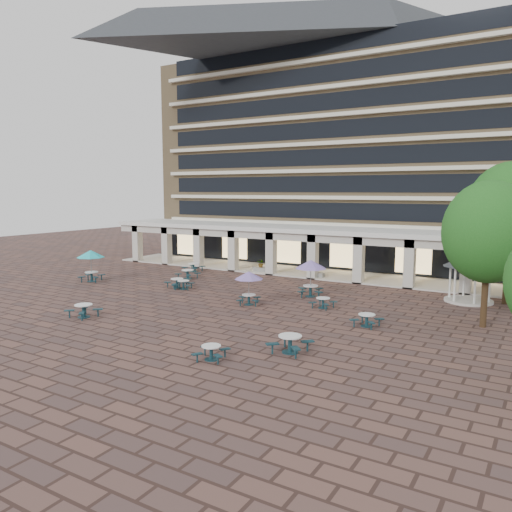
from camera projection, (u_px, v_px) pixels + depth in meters
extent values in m
plane|color=brown|center=(211.00, 303.00, 34.85)|extent=(120.00, 120.00, 0.00)
cube|color=#9E8259|center=(346.00, 161.00, 55.07)|extent=(40.00, 15.00, 22.00)
cube|color=beige|center=(316.00, 224.00, 49.34)|extent=(36.80, 0.50, 0.35)
cube|color=black|center=(317.00, 211.00, 49.36)|extent=(35.20, 0.05, 1.60)
cube|color=beige|center=(317.00, 197.00, 49.00)|extent=(36.80, 0.50, 0.35)
cube|color=black|center=(318.00, 184.00, 49.02)|extent=(35.20, 0.05, 1.60)
cube|color=beige|center=(317.00, 171.00, 48.65)|extent=(36.80, 0.50, 0.35)
cube|color=black|center=(318.00, 157.00, 48.68)|extent=(35.20, 0.05, 1.60)
cube|color=beige|center=(318.00, 143.00, 48.31)|extent=(36.80, 0.50, 0.35)
cube|color=black|center=(319.00, 130.00, 48.34)|extent=(35.20, 0.05, 1.60)
cube|color=beige|center=(318.00, 116.00, 47.97)|extent=(36.80, 0.50, 0.35)
cube|color=black|center=(319.00, 102.00, 47.99)|extent=(35.20, 0.05, 1.60)
cube|color=beige|center=(318.00, 88.00, 47.63)|extent=(36.80, 0.50, 0.35)
cube|color=black|center=(320.00, 74.00, 47.65)|extent=(35.20, 0.05, 1.60)
cube|color=beige|center=(319.00, 60.00, 47.28)|extent=(36.80, 0.50, 0.35)
cube|color=black|center=(320.00, 46.00, 47.31)|extent=(35.20, 0.05, 1.60)
cube|color=white|center=(304.00, 229.00, 47.04)|extent=(42.00, 6.60, 0.40)
cube|color=beige|center=(290.00, 236.00, 44.68)|extent=(42.00, 0.30, 0.90)
cube|color=black|center=(316.00, 251.00, 49.65)|extent=(38.00, 0.15, 3.20)
cube|color=beige|center=(304.00, 272.00, 47.59)|extent=(42.00, 6.00, 0.12)
cube|color=beige|center=(137.00, 243.00, 54.83)|extent=(0.80, 0.80, 4.00)
cube|color=beige|center=(167.00, 246.00, 52.68)|extent=(0.80, 0.80, 4.00)
cube|color=beige|center=(199.00, 248.00, 50.52)|extent=(0.80, 0.80, 4.00)
cube|color=beige|center=(233.00, 250.00, 48.36)|extent=(0.80, 0.80, 4.00)
cube|color=beige|center=(271.00, 253.00, 46.20)|extent=(0.80, 0.80, 4.00)
cube|color=beige|center=(313.00, 256.00, 44.04)|extent=(0.80, 0.80, 4.00)
cube|color=beige|center=(359.00, 260.00, 41.89)|extent=(0.80, 0.80, 4.00)
cube|color=beige|center=(410.00, 264.00, 39.73)|extent=(0.80, 0.80, 4.00)
cube|color=beige|center=(466.00, 268.00, 37.57)|extent=(0.80, 0.80, 4.00)
cube|color=#FFD88C|center=(188.00, 244.00, 57.73)|extent=(3.20, 0.08, 2.40)
cube|color=#FFD88C|center=(234.00, 247.00, 54.46)|extent=(3.20, 0.08, 2.40)
cube|color=#FFD88C|center=(286.00, 251.00, 51.19)|extent=(3.20, 0.08, 2.40)
cube|color=#FFD88C|center=(345.00, 255.00, 47.91)|extent=(3.20, 0.08, 2.40)
cube|color=#FFD88C|center=(413.00, 260.00, 44.64)|extent=(3.20, 0.08, 2.40)
cube|color=#FFD88C|center=(492.00, 266.00, 41.37)|extent=(3.20, 0.08, 2.40)
cylinder|color=#163A43|center=(84.00, 317.00, 30.89)|extent=(0.76, 0.76, 0.04)
cylinder|color=#163A43|center=(84.00, 312.00, 30.84)|extent=(0.19, 0.19, 0.71)
cylinder|color=white|center=(83.00, 305.00, 30.79)|extent=(1.08, 1.08, 0.05)
cube|color=#163A43|center=(98.00, 309.00, 30.99)|extent=(0.64, 0.62, 0.05)
cylinder|color=#163A43|center=(98.00, 313.00, 31.02)|extent=(0.09, 0.09, 0.45)
cube|color=#163A43|center=(85.00, 307.00, 31.65)|extent=(0.62, 0.64, 0.05)
cylinder|color=#163A43|center=(86.00, 310.00, 31.68)|extent=(0.09, 0.09, 0.45)
cube|color=#163A43|center=(69.00, 310.00, 30.66)|extent=(0.64, 0.62, 0.05)
cylinder|color=#163A43|center=(70.00, 314.00, 30.69)|extent=(0.09, 0.09, 0.45)
cube|color=#163A43|center=(82.00, 313.00, 30.01)|extent=(0.62, 0.64, 0.05)
cylinder|color=#163A43|center=(82.00, 317.00, 30.04)|extent=(0.09, 0.09, 0.45)
cylinder|color=#163A43|center=(211.00, 359.00, 23.16)|extent=(0.64, 0.64, 0.04)
cylinder|color=#163A43|center=(211.00, 354.00, 23.12)|extent=(0.16, 0.16, 0.60)
cylinder|color=white|center=(211.00, 346.00, 23.07)|extent=(0.91, 0.91, 0.05)
cube|color=#163A43|center=(225.00, 349.00, 23.46)|extent=(0.46, 0.56, 0.05)
cylinder|color=#163A43|center=(225.00, 353.00, 23.49)|extent=(0.07, 0.07, 0.38)
cube|color=#163A43|center=(205.00, 347.00, 23.72)|extent=(0.56, 0.46, 0.05)
cylinder|color=#163A43|center=(205.00, 352.00, 23.74)|extent=(0.07, 0.07, 0.38)
cube|color=#163A43|center=(197.00, 354.00, 22.75)|extent=(0.46, 0.56, 0.05)
cylinder|color=#163A43|center=(197.00, 358.00, 22.78)|extent=(0.07, 0.07, 0.38)
cube|color=#163A43|center=(218.00, 356.00, 22.50)|extent=(0.56, 0.46, 0.05)
cylinder|color=#163A43|center=(218.00, 360.00, 22.53)|extent=(0.07, 0.07, 0.38)
cylinder|color=#163A43|center=(290.00, 352.00, 24.18)|extent=(0.80, 0.80, 0.05)
cylinder|color=#163A43|center=(290.00, 345.00, 24.13)|extent=(0.20, 0.20, 0.75)
cylinder|color=white|center=(290.00, 336.00, 24.07)|extent=(1.14, 1.14, 0.06)
cube|color=#163A43|center=(307.00, 341.00, 24.32)|extent=(0.67, 0.67, 0.06)
cylinder|color=#163A43|center=(307.00, 346.00, 24.35)|extent=(0.09, 0.09, 0.48)
cube|color=#163A43|center=(285.00, 337.00, 24.97)|extent=(0.67, 0.67, 0.06)
cylinder|color=#163A43|center=(285.00, 342.00, 25.01)|extent=(0.09, 0.09, 0.48)
cube|color=#163A43|center=(272.00, 344.00, 23.92)|extent=(0.67, 0.67, 0.06)
cylinder|color=#163A43|center=(272.00, 349.00, 23.95)|extent=(0.09, 0.09, 0.48)
cube|color=#163A43|center=(296.00, 348.00, 23.26)|extent=(0.67, 0.67, 0.06)
cylinder|color=#163A43|center=(296.00, 354.00, 23.29)|extent=(0.09, 0.09, 0.48)
cylinder|color=#163A43|center=(92.00, 281.00, 42.98)|extent=(0.78, 0.78, 0.04)
cylinder|color=#163A43|center=(92.00, 277.00, 42.93)|extent=(0.20, 0.20, 0.74)
cylinder|color=white|center=(91.00, 272.00, 42.87)|extent=(1.12, 1.12, 0.06)
cube|color=#163A43|center=(101.00, 275.00, 43.46)|extent=(0.50, 0.68, 0.06)
cylinder|color=#163A43|center=(102.00, 278.00, 43.49)|extent=(0.09, 0.09, 0.47)
cube|color=#163A43|center=(88.00, 275.00, 43.59)|extent=(0.68, 0.50, 0.06)
cylinder|color=#163A43|center=(88.00, 277.00, 43.62)|extent=(0.09, 0.09, 0.47)
cube|color=#163A43|center=(82.00, 277.00, 42.37)|extent=(0.50, 0.68, 0.06)
cylinder|color=#163A43|center=(82.00, 280.00, 42.41)|extent=(0.09, 0.09, 0.47)
cube|color=#163A43|center=(95.00, 277.00, 42.25)|extent=(0.68, 0.50, 0.06)
cylinder|color=#163A43|center=(96.00, 280.00, 42.28)|extent=(0.09, 0.09, 0.47)
cylinder|color=gray|center=(91.00, 266.00, 42.80)|extent=(0.06, 0.06, 2.68)
cone|color=#24CAD5|center=(91.00, 254.00, 42.66)|extent=(2.34, 2.34, 0.61)
cylinder|color=#163A43|center=(177.00, 287.00, 40.22)|extent=(0.70, 0.70, 0.04)
cylinder|color=#163A43|center=(177.00, 284.00, 40.17)|extent=(0.18, 0.18, 0.66)
cylinder|color=white|center=(177.00, 279.00, 40.12)|extent=(1.00, 1.00, 0.05)
cube|color=#163A43|center=(186.00, 283.00, 40.06)|extent=(0.62, 0.48, 0.05)
cylinder|color=#163A43|center=(187.00, 285.00, 40.09)|extent=(0.08, 0.08, 0.42)
cube|color=#163A43|center=(180.00, 281.00, 40.93)|extent=(0.48, 0.62, 0.05)
cylinder|color=#163A43|center=(180.00, 283.00, 40.96)|extent=(0.08, 0.08, 0.42)
cube|color=#163A43|center=(168.00, 282.00, 40.26)|extent=(0.62, 0.48, 0.05)
cylinder|color=#163A43|center=(168.00, 285.00, 40.29)|extent=(0.08, 0.08, 0.42)
cube|color=#163A43|center=(174.00, 284.00, 39.39)|extent=(0.48, 0.62, 0.05)
cylinder|color=#163A43|center=(174.00, 287.00, 39.42)|extent=(0.08, 0.08, 0.42)
cylinder|color=#163A43|center=(249.00, 304.00, 34.28)|extent=(0.67, 0.67, 0.04)
cylinder|color=#163A43|center=(249.00, 300.00, 34.24)|extent=(0.17, 0.17, 0.63)
cylinder|color=white|center=(249.00, 295.00, 34.19)|extent=(0.95, 0.95, 0.05)
cube|color=#163A43|center=(257.00, 297.00, 34.68)|extent=(0.43, 0.58, 0.05)
cylinder|color=#163A43|center=(257.00, 300.00, 34.71)|extent=(0.08, 0.08, 0.40)
cube|color=#163A43|center=(242.00, 297.00, 34.80)|extent=(0.58, 0.43, 0.05)
cylinder|color=#163A43|center=(242.00, 300.00, 34.83)|extent=(0.08, 0.08, 0.40)
cube|color=#163A43|center=(240.00, 300.00, 33.76)|extent=(0.43, 0.58, 0.05)
cylinder|color=#163A43|center=(240.00, 303.00, 33.79)|extent=(0.08, 0.08, 0.40)
cube|color=#163A43|center=(256.00, 301.00, 33.65)|extent=(0.58, 0.43, 0.05)
cylinder|color=#163A43|center=(256.00, 304.00, 33.68)|extent=(0.08, 0.08, 0.40)
cylinder|color=gray|center=(249.00, 288.00, 34.13)|extent=(0.05, 0.05, 2.28)
cone|color=#8C6FC7|center=(249.00, 275.00, 34.01)|extent=(2.00, 2.00, 0.52)
cylinder|color=#163A43|center=(367.00, 326.00, 28.82)|extent=(0.68, 0.68, 0.04)
cylinder|color=#163A43|center=(367.00, 321.00, 28.78)|extent=(0.17, 0.17, 0.64)
cylinder|color=white|center=(367.00, 314.00, 28.73)|extent=(0.97, 0.97, 0.05)
cube|color=#163A43|center=(379.00, 319.00, 28.86)|extent=(0.58, 0.54, 0.05)
cylinder|color=#163A43|center=(379.00, 323.00, 28.89)|extent=(0.08, 0.08, 0.41)
cube|color=#163A43|center=(362.00, 316.00, 29.51)|extent=(0.54, 0.58, 0.05)
cylinder|color=#163A43|center=(362.00, 320.00, 29.54)|extent=(0.08, 0.08, 0.41)
cube|color=#163A43|center=(354.00, 320.00, 28.67)|extent=(0.58, 0.54, 0.05)
cylinder|color=#163A43|center=(354.00, 323.00, 28.70)|extent=(0.08, 0.08, 0.41)
cube|color=#163A43|center=(371.00, 323.00, 28.03)|extent=(0.54, 0.58, 0.05)
cylinder|color=#163A43|center=(371.00, 326.00, 28.06)|extent=(0.08, 0.08, 0.41)
cylinder|color=#163A43|center=(188.00, 279.00, 44.27)|extent=(0.75, 0.75, 0.04)
cylinder|color=#163A43|center=(188.00, 275.00, 44.22)|extent=(0.19, 0.19, 0.71)
cylinder|color=white|center=(188.00, 270.00, 44.17)|extent=(1.08, 1.08, 0.05)
cube|color=#163A43|center=(197.00, 273.00, 44.41)|extent=(0.63, 0.63, 0.05)
cylinder|color=#163A43|center=(197.00, 276.00, 44.44)|extent=(0.09, 0.09, 0.45)
cube|color=#163A43|center=(187.00, 272.00, 45.02)|extent=(0.63, 0.63, 0.05)
cylinder|color=#163A43|center=(187.00, 275.00, 45.05)|extent=(0.09, 0.09, 0.45)
cube|color=#163A43|center=(178.00, 274.00, 44.01)|extent=(0.63, 0.63, 0.05)
cylinder|color=#163A43|center=(178.00, 277.00, 44.04)|extent=(0.09, 0.09, 0.45)
cube|color=#163A43|center=(189.00, 275.00, 43.40)|extent=(0.63, 0.63, 0.05)
cylinder|color=#163A43|center=(189.00, 278.00, 43.43)|extent=(0.09, 0.09, 0.45)
cylinder|color=#163A43|center=(184.00, 289.00, 39.65)|extent=(0.65, 0.65, 0.04)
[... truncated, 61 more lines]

